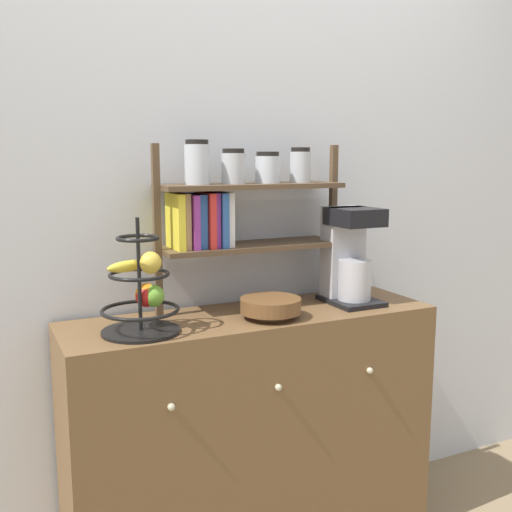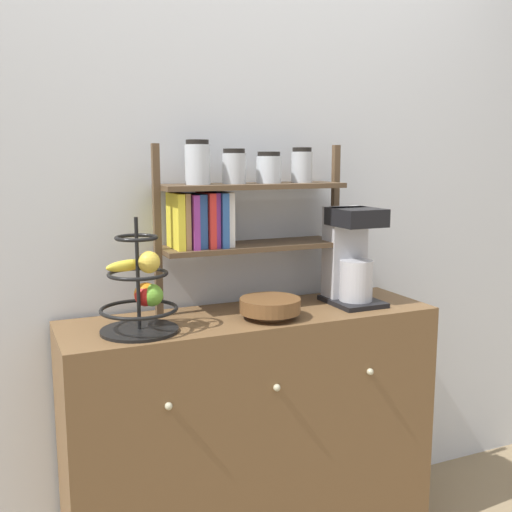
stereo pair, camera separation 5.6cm
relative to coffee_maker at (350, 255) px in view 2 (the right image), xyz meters
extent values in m
cube|color=silver|center=(-0.41, 0.23, 0.21)|extent=(7.00, 0.05, 2.60)
cube|color=brown|center=(-0.41, -0.01, -0.64)|extent=(1.33, 0.39, 0.91)
sphere|color=#B2AD8C|center=(-0.77, -0.21, -0.38)|extent=(0.02, 0.02, 0.02)
sphere|color=#B2AD8C|center=(-0.41, -0.21, -0.38)|extent=(0.02, 0.02, 0.02)
sphere|color=#B2AD8C|center=(-0.04, -0.21, -0.38)|extent=(0.02, 0.02, 0.02)
cube|color=black|center=(0.00, -0.02, -0.17)|extent=(0.18, 0.23, 0.02)
cube|color=#B7B7BC|center=(0.00, 0.04, 0.01)|extent=(0.15, 0.09, 0.34)
cylinder|color=#B7B7BC|center=(0.00, -0.04, -0.09)|extent=(0.12, 0.12, 0.15)
cube|color=black|center=(0.00, -0.03, 0.15)|extent=(0.17, 0.18, 0.07)
cylinder|color=black|center=(-0.82, -0.06, -0.18)|extent=(0.25, 0.25, 0.01)
cylinder|color=black|center=(-0.82, -0.06, 0.01)|extent=(0.01, 0.01, 0.36)
torus|color=black|center=(-0.82, -0.06, -0.11)|extent=(0.25, 0.25, 0.01)
torus|color=black|center=(-0.82, -0.06, 0.01)|extent=(0.19, 0.19, 0.01)
torus|color=black|center=(-0.82, -0.06, 0.12)|extent=(0.14, 0.14, 0.01)
sphere|color=red|center=(-0.79, -0.03, -0.07)|extent=(0.07, 0.07, 0.07)
sphere|color=#6BAD33|center=(-0.77, -0.04, -0.07)|extent=(0.07, 0.07, 0.07)
sphere|color=orange|center=(-0.79, -0.03, -0.07)|extent=(0.08, 0.08, 0.08)
ellipsoid|color=yellow|center=(-0.85, -0.03, 0.03)|extent=(0.15, 0.09, 0.04)
sphere|color=gold|center=(-0.78, -0.07, 0.04)|extent=(0.07, 0.07, 0.07)
cylinder|color=brown|center=(-0.37, -0.08, -0.17)|extent=(0.12, 0.12, 0.02)
cylinder|color=brown|center=(-0.37, -0.08, -0.14)|extent=(0.21, 0.21, 0.05)
cube|color=brown|center=(-0.71, 0.10, 0.11)|extent=(0.02, 0.02, 0.59)
cube|color=brown|center=(-0.01, 0.10, 0.11)|extent=(0.02, 0.02, 0.59)
cube|color=brown|center=(-0.36, 0.10, 0.04)|extent=(0.68, 0.20, 0.02)
cube|color=brown|center=(-0.36, 0.10, 0.26)|extent=(0.68, 0.20, 0.02)
cube|color=yellow|center=(-0.65, 0.10, 0.15)|extent=(0.02, 0.15, 0.19)
cube|color=tan|center=(-0.62, 0.10, 0.15)|extent=(0.02, 0.13, 0.19)
cube|color=#8C338C|center=(-0.60, 0.10, 0.14)|extent=(0.02, 0.16, 0.19)
cube|color=#2D599E|center=(-0.57, 0.10, 0.15)|extent=(0.03, 0.13, 0.19)
cube|color=red|center=(-0.54, 0.10, 0.15)|extent=(0.02, 0.16, 0.19)
cube|color=#8C338C|center=(-0.51, 0.10, 0.15)|extent=(0.02, 0.13, 0.19)
cube|color=#2D599E|center=(-0.49, 0.10, 0.15)|extent=(0.02, 0.16, 0.19)
cube|color=white|center=(-0.46, 0.10, 0.15)|extent=(0.03, 0.12, 0.19)
cylinder|color=silver|center=(-0.56, 0.10, 0.34)|extent=(0.09, 0.09, 0.14)
cylinder|color=black|center=(-0.56, 0.10, 0.42)|extent=(0.08, 0.08, 0.02)
cylinder|color=#ADB2B7|center=(-0.43, 0.10, 0.32)|extent=(0.09, 0.09, 0.11)
cylinder|color=black|center=(-0.43, 0.10, 0.39)|extent=(0.08, 0.08, 0.02)
cylinder|color=silver|center=(-0.29, 0.10, 0.32)|extent=(0.09, 0.09, 0.10)
cylinder|color=black|center=(-0.29, 0.10, 0.38)|extent=(0.08, 0.08, 0.02)
cylinder|color=#ADB2B7|center=(-0.16, 0.10, 0.33)|extent=(0.08, 0.08, 0.11)
cylinder|color=black|center=(-0.16, 0.10, 0.39)|extent=(0.07, 0.07, 0.02)
camera|label=1|loc=(-1.27, -1.86, 0.36)|focal=42.00mm
camera|label=2|loc=(-1.22, -1.89, 0.36)|focal=42.00mm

